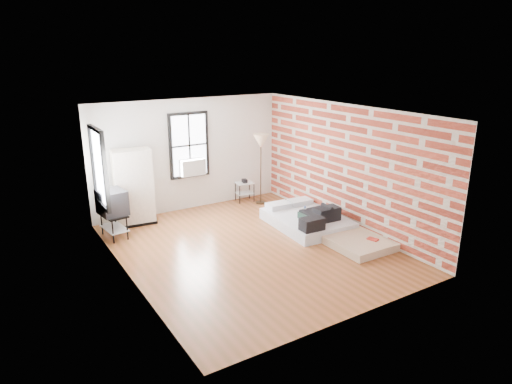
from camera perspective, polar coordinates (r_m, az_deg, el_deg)
ground at (r=9.48m, az=-0.63°, el=-7.03°), size 6.00×6.00×0.00m
room_shell at (r=9.33m, az=-0.61°, el=3.85°), size 5.02×6.02×2.80m
mattress_main at (r=10.61m, az=6.44°, el=-3.42°), size 1.56×2.04×0.63m
mattress_bare at (r=10.13m, az=10.22°, el=-4.83°), size 1.13×2.11×0.45m
wardrobe at (r=10.89m, az=-15.06°, el=0.56°), size 0.95×0.61×1.77m
side_table at (r=12.23m, az=-1.43°, el=0.69°), size 0.51×0.44×0.62m
floor_lamp at (r=11.78m, az=0.61°, el=6.01°), size 0.40×0.40×1.86m
tv_stand at (r=10.23m, az=-17.52°, el=-1.43°), size 0.60×0.80×1.06m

